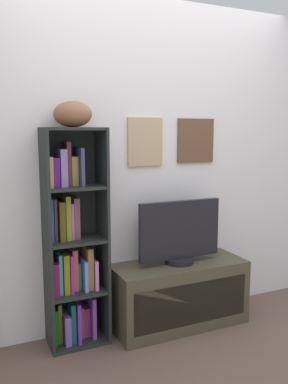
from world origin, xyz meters
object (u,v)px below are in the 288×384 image
tv_stand (179,294)px  bookshelf (71,248)px  television (180,233)px  football (72,114)px

tv_stand → bookshelf: bearing=173.0°
television → football: bearing=175.1°
bookshelf → tv_stand: bearing=-7.0°
bookshelf → television: bookshelf is taller
football → television: size_ratio=0.39×
football → tv_stand: size_ratio=0.25×
football → tv_stand: (0.79, -0.07, -1.36)m
television → bookshelf: bearing=173.1°
football → tv_stand: bearing=-5.0°
tv_stand → television: bearing=90.0°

